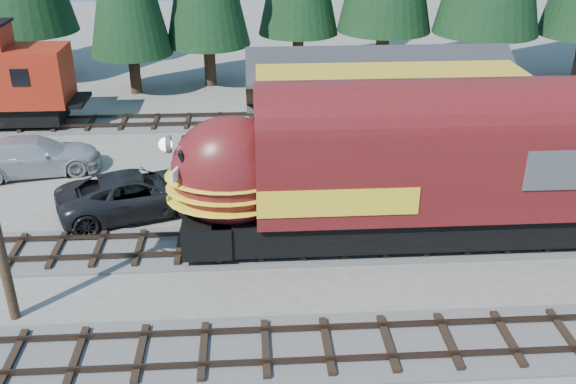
{
  "coord_description": "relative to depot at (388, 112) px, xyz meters",
  "views": [
    {
      "loc": [
        -6.28,
        -16.8,
        12.32
      ],
      "look_at": [
        -4.97,
        4.0,
        2.24
      ],
      "focal_mm": 40.0,
      "sensor_mm": 36.0,
      "label": 1
    }
  ],
  "objects": [
    {
      "name": "ground",
      "position": [
        0.0,
        -10.5,
        -2.96
      ],
      "size": [
        120.0,
        120.0,
        0.0
      ],
      "primitive_type": "plane",
      "color": "#6B665B",
      "rests_on": "ground"
    },
    {
      "name": "track_spur",
      "position": [
        -10.0,
        7.5,
        -2.9
      ],
      "size": [
        32.0,
        3.2,
        0.33
      ],
      "color": "#4C4947",
      "rests_on": "ground"
    },
    {
      "name": "depot",
      "position": [
        0.0,
        0.0,
        0.0
      ],
      "size": [
        12.8,
        7.0,
        5.3
      ],
      "color": "gold",
      "rests_on": "ground"
    },
    {
      "name": "locomotive",
      "position": [
        -0.79,
        -6.5,
        -0.19
      ],
      "size": [
        17.66,
        3.51,
        4.8
      ],
      "color": "black",
      "rests_on": "ground"
    },
    {
      "name": "pickup_truck_a",
      "position": [
        -10.96,
        -3.42,
        -2.08
      ],
      "size": [
        6.95,
        4.83,
        1.76
      ],
      "primitive_type": "imported",
      "rotation": [
        0.0,
        0.0,
        1.9
      ],
      "color": "black",
      "rests_on": "ground"
    },
    {
      "name": "pickup_truck_b",
      "position": [
        -16.36,
        0.95,
        -2.09
      ],
      "size": [
        6.36,
        3.6,
        1.74
      ],
      "primitive_type": "imported",
      "rotation": [
        0.0,
        0.0,
        1.77
      ],
      "color": "#B0B2B8",
      "rests_on": "ground"
    }
  ]
}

